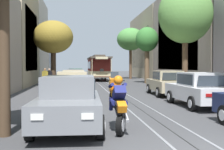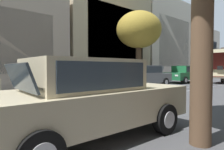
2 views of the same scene
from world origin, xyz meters
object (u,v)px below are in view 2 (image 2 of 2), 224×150
at_px(parked_car_grey_fourth_left, 145,76).
at_px(pedestrian_on_right_pavement, 129,73).
at_px(pedestrian_on_left_pavement, 117,73).
at_px(parked_car_green_fifth_left, 184,74).
at_px(parked_car_beige_mid_right, 88,98).
at_px(street_tree_kerb_left_second, 139,30).
at_px(parked_car_beige_mid_left, 72,79).

height_order(parked_car_grey_fourth_left, pedestrian_on_right_pavement, pedestrian_on_right_pavement).
bearing_deg(pedestrian_on_left_pavement, parked_car_grey_fourth_left, 5.03).
bearing_deg(parked_car_green_fifth_left, pedestrian_on_left_pavement, -114.92).
distance_m(parked_car_beige_mid_right, pedestrian_on_left_pavement, 12.48).
bearing_deg(street_tree_kerb_left_second, pedestrian_on_left_pavement, -106.49).
bearing_deg(parked_car_grey_fourth_left, parked_car_beige_mid_right, -57.31).
height_order(parked_car_beige_mid_left, parked_car_green_fifth_left, same).
relative_size(parked_car_beige_mid_right, street_tree_kerb_left_second, 0.69).
bearing_deg(parked_car_grey_fourth_left, pedestrian_on_right_pavement, 159.59).
relative_size(parked_car_grey_fourth_left, pedestrian_on_left_pavement, 2.62).
xyz_separation_m(parked_car_beige_mid_left, street_tree_kerb_left_second, (-2.09, 7.88, 3.89)).
distance_m(parked_car_beige_mid_left, parked_car_grey_fourth_left, 6.12).
xyz_separation_m(parked_car_beige_mid_right, pedestrian_on_left_pavement, (-8.67, 8.98, 0.15)).
distance_m(parked_car_beige_mid_right, street_tree_kerb_left_second, 14.18).
distance_m(parked_car_beige_mid_left, street_tree_kerb_left_second, 9.03).
xyz_separation_m(parked_car_grey_fourth_left, pedestrian_on_right_pavement, (-2.47, 0.92, 0.13)).
bearing_deg(pedestrian_on_left_pavement, pedestrian_on_right_pavement, 76.61).
xyz_separation_m(pedestrian_on_left_pavement, pedestrian_on_right_pavement, (0.28, 1.16, -0.02)).
bearing_deg(street_tree_kerb_left_second, parked_car_beige_mid_right, -53.70).
distance_m(pedestrian_on_left_pavement, pedestrian_on_right_pavement, 1.19).
bearing_deg(street_tree_kerb_left_second, parked_car_grey_fourth_left, -39.33).
distance_m(parked_car_green_fifth_left, pedestrian_on_right_pavement, 5.37).
bearing_deg(parked_car_grey_fourth_left, street_tree_kerb_left_second, 140.67).
bearing_deg(parked_car_green_fifth_left, parked_car_grey_fourth_left, -90.03).
bearing_deg(street_tree_kerb_left_second, parked_car_beige_mid_left, -75.16).
distance_m(parked_car_beige_mid_left, parked_car_green_fifth_left, 11.80).
bearing_deg(pedestrian_on_left_pavement, parked_car_green_fifth_left, 65.08).
xyz_separation_m(parked_car_green_fifth_left, pedestrian_on_right_pavement, (-2.48, -4.76, 0.13)).
relative_size(parked_car_green_fifth_left, street_tree_kerb_left_second, 0.69).
relative_size(parked_car_grey_fourth_left, pedestrian_on_right_pavement, 2.67).
relative_size(parked_car_beige_mid_left, pedestrian_on_right_pavement, 2.66).
bearing_deg(parked_car_grey_fourth_left, parked_car_beige_mid_left, -90.63).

